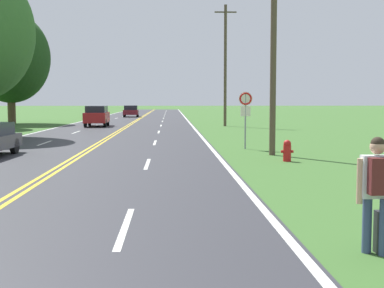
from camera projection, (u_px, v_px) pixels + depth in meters
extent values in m
cube|color=silver|center=(125.00, 227.00, 9.08)|extent=(0.12, 3.00, 0.00)
cube|color=silver|center=(147.00, 164.00, 18.05)|extent=(0.12, 3.00, 0.00)
cube|color=silver|center=(155.00, 143.00, 27.01)|extent=(0.12, 3.00, 0.00)
cube|color=silver|center=(159.00, 132.00, 35.97)|extent=(0.12, 3.00, 0.00)
cube|color=silver|center=(161.00, 126.00, 44.93)|extent=(0.12, 3.00, 0.00)
cube|color=silver|center=(162.00, 121.00, 53.89)|extent=(0.12, 3.00, 0.00)
cube|color=silver|center=(164.00, 118.00, 62.86)|extent=(0.12, 3.00, 0.00)
cube|color=silver|center=(164.00, 116.00, 71.82)|extent=(0.12, 3.00, 0.00)
cube|color=silver|center=(165.00, 114.00, 80.78)|extent=(0.12, 3.00, 0.00)
cube|color=silver|center=(166.00, 113.00, 89.74)|extent=(0.12, 3.00, 0.00)
cube|color=silver|center=(166.00, 112.00, 98.70)|extent=(0.12, 3.00, 0.00)
cube|color=silver|center=(166.00, 111.00, 107.66)|extent=(0.12, 3.00, 0.00)
cube|color=silver|center=(45.00, 143.00, 26.78)|extent=(0.12, 3.00, 0.00)
cube|color=silver|center=(76.00, 132.00, 35.74)|extent=(0.12, 3.00, 0.00)
cube|color=silver|center=(95.00, 126.00, 44.71)|extent=(0.12, 3.00, 0.00)
cube|color=silver|center=(108.00, 121.00, 53.67)|extent=(0.12, 3.00, 0.00)
cube|color=silver|center=(116.00, 118.00, 62.63)|extent=(0.12, 3.00, 0.00)
cube|color=silver|center=(123.00, 116.00, 71.59)|extent=(0.12, 3.00, 0.00)
cube|color=silver|center=(128.00, 114.00, 80.55)|extent=(0.12, 3.00, 0.00)
cube|color=silver|center=(133.00, 113.00, 89.52)|extent=(0.12, 3.00, 0.00)
cube|color=silver|center=(136.00, 112.00, 98.48)|extent=(0.12, 3.00, 0.00)
cube|color=silver|center=(139.00, 111.00, 107.44)|extent=(0.12, 3.00, 0.00)
cylinder|color=#38476B|center=(367.00, 225.00, 7.57)|extent=(0.13, 0.13, 0.80)
cylinder|color=#38476B|center=(384.00, 227.00, 7.42)|extent=(0.13, 0.13, 0.80)
cube|color=silver|center=(377.00, 177.00, 7.44)|extent=(0.44, 0.18, 0.60)
sphere|color=tan|center=(378.00, 147.00, 7.41)|extent=(0.22, 0.22, 0.22)
sphere|color=#2D2319|center=(378.00, 144.00, 7.40)|extent=(0.20, 0.20, 0.20)
cylinder|color=tan|center=(360.00, 181.00, 7.43)|extent=(0.09, 0.09, 0.63)
cube|color=#561E1E|center=(382.00, 176.00, 7.26)|extent=(0.35, 0.17, 0.51)
cylinder|color=red|center=(287.00, 153.00, 18.89)|extent=(0.28, 0.28, 0.57)
sphere|color=red|center=(287.00, 144.00, 18.86)|extent=(0.27, 0.27, 0.27)
cylinder|color=red|center=(292.00, 151.00, 18.89)|extent=(0.08, 0.10, 0.10)
cylinder|color=red|center=(282.00, 152.00, 18.87)|extent=(0.08, 0.10, 0.10)
cylinder|color=gray|center=(245.00, 121.00, 23.57)|extent=(0.07, 0.07, 2.47)
cylinder|color=silver|center=(246.00, 99.00, 23.47)|extent=(0.60, 0.02, 0.60)
torus|color=red|center=(246.00, 99.00, 23.46)|extent=(0.55, 0.07, 0.55)
cube|color=silver|center=(245.00, 111.00, 23.52)|extent=(0.44, 0.02, 0.44)
cylinder|color=brown|center=(273.00, 63.00, 20.79)|extent=(0.24, 0.24, 7.22)
cylinder|color=brown|center=(225.00, 66.00, 43.93)|extent=(0.24, 0.24, 9.92)
cube|color=brown|center=(226.00, 12.00, 43.58)|extent=(1.80, 0.12, 0.10)
cylinder|color=brown|center=(12.00, 107.00, 49.01)|extent=(0.72, 0.72, 2.97)
ellipsoid|color=#1E4219|center=(10.00, 58.00, 48.63)|extent=(7.17, 7.17, 8.25)
cylinder|color=black|center=(15.00, 146.00, 21.54)|extent=(0.22, 0.65, 0.64)
cylinder|color=black|center=(89.00, 121.00, 44.98)|extent=(0.22, 0.78, 0.77)
cylinder|color=black|center=(108.00, 121.00, 45.09)|extent=(0.22, 0.78, 0.77)
cylinder|color=black|center=(85.00, 122.00, 42.27)|extent=(0.22, 0.78, 0.77)
cylinder|color=black|center=(105.00, 122.00, 42.38)|extent=(0.22, 0.78, 0.77)
cube|color=#A81E1E|center=(97.00, 117.00, 43.65)|extent=(1.86, 4.45, 0.81)
cube|color=#1E232D|center=(97.00, 109.00, 43.59)|extent=(1.61, 3.12, 0.53)
cylinder|color=black|center=(125.00, 114.00, 69.27)|extent=(0.22, 0.71, 0.70)
cylinder|color=black|center=(138.00, 114.00, 69.39)|extent=(0.22, 0.71, 0.70)
cylinder|color=black|center=(124.00, 114.00, 66.81)|extent=(0.22, 0.71, 0.70)
cylinder|color=black|center=(137.00, 114.00, 66.92)|extent=(0.22, 0.71, 0.70)
cube|color=maroon|center=(131.00, 112.00, 68.08)|extent=(1.97, 4.04, 0.59)
cube|color=#1E232D|center=(131.00, 108.00, 67.87)|extent=(1.70, 2.24, 0.57)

